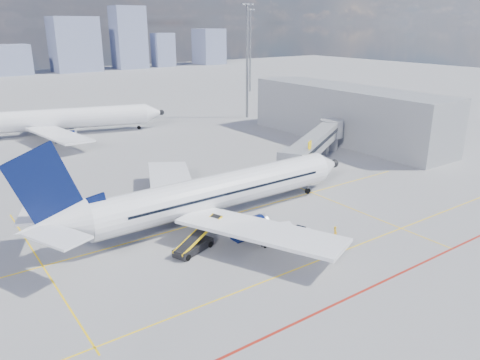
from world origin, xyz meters
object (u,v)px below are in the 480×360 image
object	(u,v)px
belt_loader	(194,245)
main_aircraft	(208,195)
cargo_dolly	(276,234)
baggage_tug	(301,233)
ramp_worker	(335,233)
second_aircraft	(56,119)

from	to	relation	value
belt_loader	main_aircraft	bearing A→B (deg)	27.73
main_aircraft	cargo_dolly	world-z (taller)	main_aircraft
cargo_dolly	belt_loader	world-z (taller)	belt_loader
baggage_tug	ramp_worker	size ratio (longest dim) A/B	1.48
main_aircraft	second_aircraft	distance (m)	53.77
baggage_tug	main_aircraft	bearing A→B (deg)	99.49
second_aircraft	main_aircraft	bearing A→B (deg)	-72.81
main_aircraft	baggage_tug	bearing A→B (deg)	-60.66
baggage_tug	belt_loader	size ratio (longest dim) A/B	0.37
baggage_tug	cargo_dolly	xyz separation A→B (m)	(-2.70, 0.71, 0.38)
second_aircraft	cargo_dolly	distance (m)	62.65
main_aircraft	cargo_dolly	distance (m)	9.37
main_aircraft	belt_loader	bearing A→B (deg)	-132.99
main_aircraft	second_aircraft	size ratio (longest dim) A/B	0.99
ramp_worker	baggage_tug	bearing A→B (deg)	67.18
second_aircraft	cargo_dolly	size ratio (longest dim) A/B	10.58
main_aircraft	baggage_tug	size ratio (longest dim) A/B	17.26
belt_loader	second_aircraft	bearing A→B (deg)	67.18
belt_loader	cargo_dolly	bearing A→B (deg)	-43.43
baggage_tug	ramp_worker	xyz separation A→B (m)	(2.62, -2.32, 0.10)
main_aircraft	baggage_tug	world-z (taller)	main_aircraft
baggage_tug	cargo_dolly	bearing A→B (deg)	144.94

